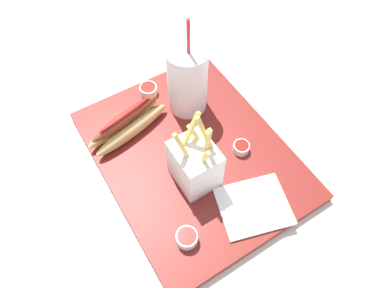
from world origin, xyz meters
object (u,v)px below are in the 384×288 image
at_px(ketchup_cup_2, 150,89).
at_px(napkin_stack, 254,206).
at_px(fries_basket, 195,164).
at_px(hot_dog_1, 128,124).
at_px(ketchup_cup_1, 241,147).
at_px(ketchup_cup_3, 187,238).
at_px(soda_cup, 187,80).

relative_size(ketchup_cup_2, napkin_stack, 0.31).
bearing_deg(fries_basket, ketchup_cup_2, 172.71).
distance_m(hot_dog_1, ketchup_cup_1, 0.24).
relative_size(fries_basket, ketchup_cup_3, 4.42).
height_order(fries_basket, ketchup_cup_1, fries_basket).
bearing_deg(ketchup_cup_2, soda_cup, 34.74).
distance_m(soda_cup, ketchup_cup_3, 0.32).
height_order(hot_dog_1, ketchup_cup_2, hot_dog_1).
xyz_separation_m(fries_basket, napkin_stack, (0.11, 0.06, -0.05)).
bearing_deg(soda_cup, ketchup_cup_3, -31.73).
height_order(soda_cup, ketchup_cup_3, soda_cup).
bearing_deg(soda_cup, napkin_stack, -4.92).
bearing_deg(fries_basket, soda_cup, 152.87).
bearing_deg(ketchup_cup_3, ketchup_cup_2, 162.15).
height_order(fries_basket, napkin_stack, fries_basket).
bearing_deg(hot_dog_1, soda_cup, 87.86).
bearing_deg(ketchup_cup_1, hot_dog_1, -133.75).
xyz_separation_m(hot_dog_1, ketchup_cup_1, (0.17, 0.17, -0.01)).
xyz_separation_m(soda_cup, napkin_stack, (0.27, -0.02, -0.08)).
relative_size(hot_dog_1, ketchup_cup_2, 4.85).
bearing_deg(hot_dog_1, ketchup_cup_1, 46.25).
bearing_deg(ketchup_cup_2, fries_basket, -7.29).
distance_m(fries_basket, ketchup_cup_1, 0.12).
bearing_deg(hot_dog_1, napkin_stack, 23.12).
xyz_separation_m(ketchup_cup_2, napkin_stack, (0.35, 0.03, -0.01)).
xyz_separation_m(hot_dog_1, ketchup_cup_2, (-0.07, 0.09, -0.01)).
bearing_deg(ketchup_cup_2, napkin_stack, 4.80).
bearing_deg(napkin_stack, fries_basket, -151.48).
bearing_deg(ketchup_cup_2, hot_dog_1, -51.63).
xyz_separation_m(soda_cup, ketchup_cup_2, (-0.08, -0.05, -0.07)).
xyz_separation_m(fries_basket, ketchup_cup_1, (-0.00, 0.11, -0.04)).
height_order(ketchup_cup_2, ketchup_cup_3, ketchup_cup_3).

